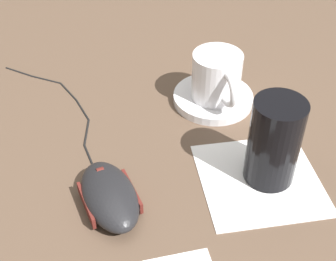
{
  "coord_description": "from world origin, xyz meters",
  "views": [
    {
      "loc": [
        0.35,
        -0.29,
        0.44
      ],
      "look_at": [
        -0.03,
        -0.01,
        0.03
      ],
      "focal_mm": 50.0,
      "sensor_mm": 36.0,
      "label": 1
    }
  ],
  "objects": [
    {
      "name": "ground_plane",
      "position": [
        0.0,
        0.0,
        0.0
      ],
      "size": [
        3.0,
        3.0,
        0.0
      ],
      "primitive_type": "plane",
      "color": "brown"
    },
    {
      "name": "saucer",
      "position": [
        -0.08,
        0.11,
        0.01
      ],
      "size": [
        0.12,
        0.12,
        0.01
      ],
      "primitive_type": "cylinder",
      "color": "white",
      "rests_on": "ground"
    },
    {
      "name": "coffee_cup",
      "position": [
        -0.07,
        0.11,
        0.05
      ],
      "size": [
        0.1,
        0.07,
        0.07
      ],
      "color": "white",
      "rests_on": "saucer"
    },
    {
      "name": "computer_mouse",
      "position": [
        0.01,
        -0.13,
        0.02
      ],
      "size": [
        0.13,
        0.09,
        0.04
      ],
      "color": "black",
      "rests_on": "ground"
    },
    {
      "name": "mouse_cable",
      "position": [
        -0.21,
        -0.08,
        0.0
      ],
      "size": [
        0.31,
        0.06,
        0.0
      ],
      "color": "black",
      "rests_on": "ground"
    },
    {
      "name": "napkin_under_glass",
      "position": [
        0.09,
        0.05,
        0.0
      ],
      "size": [
        0.2,
        0.2,
        0.0
      ],
      "primitive_type": "cube",
      "rotation": [
        0.0,
        0.0,
        -0.48
      ],
      "color": "white",
      "rests_on": "ground"
    },
    {
      "name": "drinking_glass",
      "position": [
        0.09,
        0.06,
        0.06
      ],
      "size": [
        0.06,
        0.06,
        0.12
      ],
      "primitive_type": "cylinder",
      "color": "black",
      "rests_on": "napkin_under_glass"
    }
  ]
}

